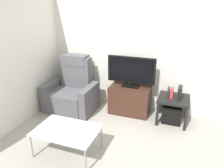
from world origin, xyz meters
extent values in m
plane|color=#9E998E|center=(0.00, 0.00, 0.00)|extent=(6.40, 6.40, 0.00)
cube|color=silver|center=(0.00, 1.13, 1.30)|extent=(6.40, 0.06, 2.60)
cube|color=silver|center=(-1.88, 0.00, 1.30)|extent=(0.06, 4.48, 2.60)
cube|color=#3D2319|center=(-0.13, 0.85, 0.28)|extent=(0.77, 0.45, 0.55)
cube|color=black|center=(-0.13, 0.63, 0.39)|extent=(0.71, 0.02, 0.02)
cube|color=black|center=(-0.13, 0.68, 0.42)|extent=(0.34, 0.11, 0.04)
cube|color=black|center=(-0.13, 0.87, 0.57)|extent=(0.32, 0.20, 0.03)
cube|color=black|center=(-0.13, 0.87, 0.61)|extent=(0.06, 0.04, 0.05)
cube|color=black|center=(-0.13, 0.87, 0.88)|extent=(0.91, 0.05, 0.50)
cube|color=black|center=(-0.13, 0.84, 0.88)|extent=(0.84, 0.01, 0.45)
cube|color=#515156|center=(-1.28, 0.54, 0.21)|extent=(0.70, 0.72, 0.42)
cube|color=#515156|center=(-1.28, 0.81, 0.73)|extent=(0.64, 0.20, 0.62)
cube|color=#515156|center=(-1.28, 0.83, 0.98)|extent=(0.50, 0.26, 0.20)
cube|color=#515156|center=(-1.70, 0.54, 0.28)|extent=(0.14, 0.68, 0.56)
cube|color=#515156|center=(-0.86, 0.54, 0.28)|extent=(0.14, 0.68, 0.56)
cube|color=black|center=(0.70, 0.78, 0.46)|extent=(0.54, 0.54, 0.04)
cube|color=black|center=(0.46, 0.54, 0.22)|extent=(0.04, 0.04, 0.44)
cube|color=black|center=(0.93, 0.54, 0.22)|extent=(0.04, 0.04, 0.44)
cube|color=black|center=(0.46, 1.02, 0.22)|extent=(0.04, 0.04, 0.44)
cube|color=black|center=(0.93, 1.02, 0.22)|extent=(0.04, 0.04, 0.44)
cube|color=black|center=(0.70, 0.78, 0.17)|extent=(0.34, 0.34, 0.34)
cube|color=#262626|center=(0.60, 0.76, 0.57)|extent=(0.03, 0.13, 0.19)
cube|color=red|center=(0.65, 0.76, 0.57)|extent=(0.05, 0.12, 0.19)
cube|color=black|center=(0.79, 0.79, 0.58)|extent=(0.07, 0.20, 0.22)
cube|color=#B2C6C1|center=(-0.65, -0.63, 0.38)|extent=(0.90, 0.60, 0.02)
cylinder|color=gray|center=(-1.07, -0.90, 0.18)|extent=(0.02, 0.02, 0.37)
cylinder|color=gray|center=(-0.23, -0.90, 0.18)|extent=(0.02, 0.02, 0.37)
cylinder|color=gray|center=(-1.07, -0.36, 0.18)|extent=(0.02, 0.02, 0.37)
cylinder|color=gray|center=(-0.23, -0.36, 0.18)|extent=(0.02, 0.02, 0.37)
cube|color=#B7B7BC|center=(-0.60, -0.56, 0.39)|extent=(0.15, 0.16, 0.01)
camera|label=1|loc=(0.82, -2.79, 2.08)|focal=33.76mm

